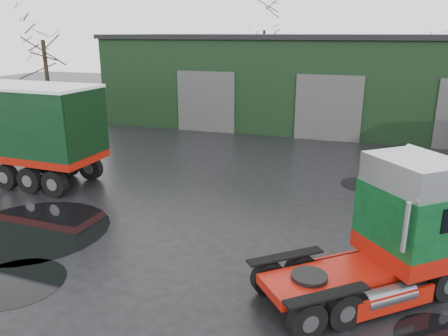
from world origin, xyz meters
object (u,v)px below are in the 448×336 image
at_px(hero_tractor, 361,233).
at_px(tree_back_b, 441,64).
at_px(tree_back_a, 264,50).
at_px(tree_left, 46,66).
at_px(warehouse, 338,79).

height_order(hero_tractor, tree_back_b, tree_back_b).
distance_m(hero_tractor, tree_back_a, 34.76).
distance_m(hero_tractor, tree_left, 26.33).
bearing_deg(tree_back_a, warehouse, -51.34).
xyz_separation_m(warehouse, tree_back_b, (8.00, 10.00, 0.59)).
xyz_separation_m(tree_left, tree_back_a, (11.00, 18.00, 0.50)).
xyz_separation_m(warehouse, hero_tractor, (2.50, -23.00, -1.38)).
bearing_deg(tree_back_b, tree_back_a, 180.00).
height_order(tree_left, tree_back_b, tree_left).
distance_m(warehouse, hero_tractor, 23.18).
distance_m(warehouse, tree_back_a, 12.90).
xyz_separation_m(tree_left, tree_back_b, (27.00, 18.00, -0.50)).
relative_size(warehouse, hero_tractor, 5.67).
relative_size(tree_left, tree_back_b, 1.13).
height_order(warehouse, tree_back_a, tree_back_a).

